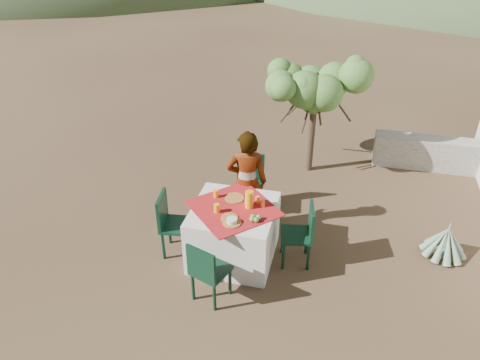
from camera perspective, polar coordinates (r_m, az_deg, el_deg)
name	(u,v)px	position (r m, az deg, el deg)	size (l,w,h in m)	color
ground	(186,266)	(6.12, -6.58, -10.33)	(160.00, 160.00, 0.00)	#382419
table	(234,232)	(5.99, -0.77, -6.39)	(1.30, 1.30, 0.76)	silver
chair_far	(250,180)	(6.85, 1.19, -0.03)	(0.44, 0.44, 0.87)	black
chair_near	(207,270)	(5.35, -4.03, -10.95)	(0.48, 0.48, 0.82)	black
chair_left	(171,221)	(6.07, -8.37, -5.01)	(0.45, 0.45, 0.87)	black
chair_right	(302,232)	(5.91, 7.59, -6.30)	(0.45, 0.45, 0.84)	black
person	(247,183)	(6.27, 0.84, -0.31)	(0.55, 0.36, 1.51)	#8C6651
shrub_tree	(319,92)	(7.63, 9.59, 10.51)	(1.49, 1.46, 1.76)	#412F20
agave	(445,242)	(6.67, 23.75, -6.93)	(0.58, 0.58, 0.62)	gray
stone_wall	(453,156)	(8.72, 24.50, 2.73)	(2.60, 0.35, 0.55)	gray
plate_far	(235,198)	(5.93, -0.67, -2.20)	(0.25, 0.25, 0.01)	brown
plate_near	(229,218)	(5.58, -1.30, -4.63)	(0.21, 0.21, 0.01)	brown
glass_far	(216,194)	(5.95, -2.96, -1.67)	(0.06, 0.06, 0.10)	#FFA110
glass_near	(217,208)	(5.67, -2.85, -3.45)	(0.07, 0.07, 0.11)	#FFA110
juice_pitcher	(249,199)	(5.72, 1.14, -2.38)	(0.10, 0.10, 0.23)	#FFA110
bowl_plate	(232,222)	(5.51, -0.99, -5.19)	(0.23, 0.23, 0.01)	brown
white_bowl	(232,220)	(5.49, -0.99, -4.95)	(0.13, 0.13, 0.05)	silver
jar_left	(263,203)	(5.77, 2.80, -2.88)	(0.06, 0.06, 0.09)	orange
jar_right	(257,199)	(5.84, 2.15, -2.38)	(0.06, 0.06, 0.09)	orange
napkin_holder	(248,201)	(5.80, 0.97, -2.63)	(0.07, 0.04, 0.09)	silver
fruit_cluster	(255,218)	(5.53, 1.84, -4.68)	(0.13, 0.12, 0.07)	#589235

